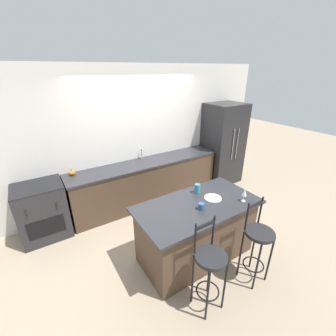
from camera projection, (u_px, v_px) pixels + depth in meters
name	position (u px, v px, depth m)	size (l,w,h in m)	color
ground_plane	(156.00, 208.00, 4.57)	(18.00, 18.00, 0.00)	tan
wall_back	(139.00, 136.00, 4.52)	(6.00, 0.07, 2.70)	silver
back_counter	(147.00, 182.00, 4.65)	(3.11, 0.64, 0.91)	#4C3828
sink_faucet	(142.00, 152.00, 4.56)	(0.02, 0.13, 0.22)	#ADAFB5
kitchen_island	(196.00, 230.00, 3.25)	(1.73, 0.90, 0.91)	#4C3828
refrigerator	(222.00, 144.00, 5.37)	(0.84, 0.75, 1.90)	#232326
oven_range	(43.00, 211.00, 3.67)	(0.73, 0.64, 0.94)	#28282B
bar_stool_near	(210.00, 265.00, 2.46)	(0.36, 0.36, 1.16)	black
bar_stool_far	(257.00, 241.00, 2.82)	(0.36, 0.36, 1.16)	black
dinner_plate	(213.00, 198.00, 3.20)	(0.25, 0.25, 0.02)	white
wine_glass	(244.00, 193.00, 3.09)	(0.07, 0.07, 0.19)	white
coffee_mug	(201.00, 206.00, 2.95)	(0.11, 0.08, 0.09)	#335689
tumbler_cup	(197.00, 189.00, 3.32)	(0.08, 0.08, 0.15)	teal
pumpkin_decoration	(72.00, 173.00, 3.88)	(0.11, 0.11, 0.11)	orange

